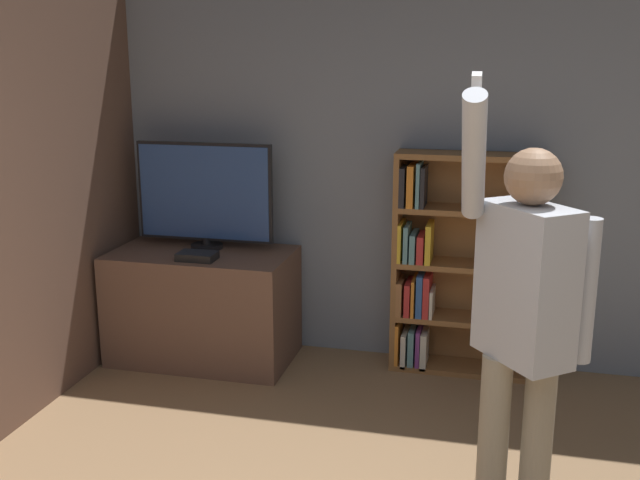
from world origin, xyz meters
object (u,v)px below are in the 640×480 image
object	(u,v)px
game_console	(197,256)
bookshelf	(452,268)
person	(524,315)
television	(205,195)

from	to	relation	value
game_console	bookshelf	bearing A→B (deg)	14.46
game_console	person	distance (m)	2.47
television	person	xyz separation A→B (m)	(2.08, -1.68, -0.10)
game_console	person	xyz separation A→B (m)	(2.02, -1.39, 0.26)
television	game_console	size ratio (longest dim) A/B	3.85
television	game_console	bearing A→B (deg)	-79.90
television	bookshelf	distance (m)	1.73
television	person	world-z (taller)	person
game_console	person	world-z (taller)	person
television	bookshelf	world-z (taller)	television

